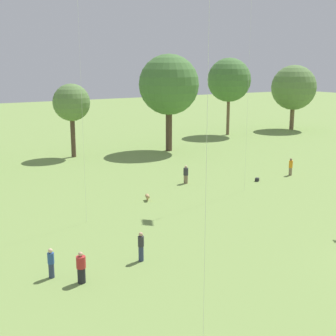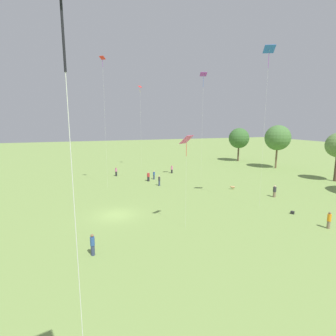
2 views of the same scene
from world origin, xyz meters
The scene contains 18 objects.
ground_plane centered at (0.00, 0.00, 0.00)m, with size 240.00×240.00×0.00m, color #7A994C.
tree_0 centered at (-30.58, 36.98, 6.09)m, with size 5.30×5.30×8.76m.
tree_1 centered at (-18.42, 38.69, 6.86)m, with size 5.58×5.58×9.67m.
person_0 centered at (8.51, -3.05, 0.89)m, with size 0.46×0.46×1.76m.
person_1 centered at (0.21, 21.93, 0.83)m, with size 0.51×0.51×1.69m.
person_2 centered at (-20.74, 14.43, 0.81)m, with size 0.56×0.56×1.65m.
person_3 centered at (10.81, 19.21, 0.85)m, with size 0.50×0.50×1.71m.
person_4 centered at (-15.30, 7.98, 0.81)m, with size 0.61×0.61×1.67m.
person_5 centered at (-16.42, 9.34, 0.81)m, with size 0.48×0.48×1.61m.
person_6 centered at (-21.66, 3.27, 0.86)m, with size 0.59×0.59×1.74m.
person_7 centered at (-11.46, 8.78, 0.86)m, with size 0.42×0.42×1.71m.
kite_1 centered at (-12.99, 0.62, 17.99)m, with size 0.98×0.99×19.85m.
kite_5 centered at (5.88, 6.00, 8.56)m, with size 1.41×1.49×9.15m.
kite_7 centered at (3.13, 17.09, 17.68)m, with size 1.45×1.53×18.69m.
kite_8 centered at (-11.67, 16.52, 17.26)m, with size 1.28×1.35×18.29m.
kite_9 centered at (-28.62, 9.99, 16.38)m, with size 0.85×0.91×18.05m.
dog_0 centered at (-5.50, 18.87, 0.35)m, with size 0.49×0.73×0.53m.
picnic_bag_0 centered at (6.37, 19.09, 0.16)m, with size 0.48×0.45×0.32m.
Camera 2 is at (28.53, -3.87, 10.39)m, focal length 28.00 mm.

